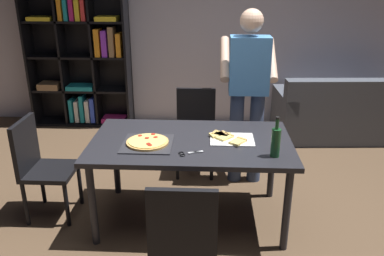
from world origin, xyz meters
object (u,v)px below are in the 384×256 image
at_px(chair_far_side, 196,125).
at_px(kitchen_scissors, 187,153).
at_px(pepperoni_pizza_on_tray, 148,143).
at_px(wine_bottle, 276,142).
at_px(chair_near_camera, 183,235).
at_px(dining_table, 191,148).
at_px(couch, 343,115).
at_px(bookshelf, 82,57).
at_px(person_serving_pizza, 248,88).
at_px(chair_left_end, 40,163).

distance_m(chair_far_side, kitchen_scissors, 1.27).
xyz_separation_m(pepperoni_pizza_on_tray, wine_bottle, (1.00, -0.18, 0.10)).
bearing_deg(chair_near_camera, dining_table, 90.00).
bearing_deg(dining_table, pepperoni_pizza_on_tray, -163.54).
xyz_separation_m(couch, wine_bottle, (-1.26, -2.27, 0.57)).
height_order(chair_far_side, bookshelf, bookshelf).
bearing_deg(kitchen_scissors, dining_table, 85.94).
bearing_deg(dining_table, person_serving_pizza, 55.08).
xyz_separation_m(dining_table, couch, (1.90, 1.99, -0.37)).
xyz_separation_m(dining_table, chair_near_camera, (-0.00, -0.97, -0.17)).
bearing_deg(bookshelf, pepperoni_pizza_on_tray, -62.47).
distance_m(pepperoni_pizza_on_tray, wine_bottle, 1.02).
relative_size(chair_left_end, person_serving_pizza, 0.51).
bearing_deg(chair_left_end, chair_near_camera, -36.30).
height_order(dining_table, kitchen_scissors, kitchen_scissors).
xyz_separation_m(dining_table, chair_left_end, (-1.32, 0.00, -0.17)).
relative_size(chair_far_side, wine_bottle, 2.85).
bearing_deg(chair_near_camera, couch, 57.21).
bearing_deg(person_serving_pizza, pepperoni_pizza_on_tray, -135.67).
relative_size(dining_table, bookshelf, 0.85).
height_order(chair_left_end, couch, chair_left_end).
height_order(chair_near_camera, person_serving_pizza, person_serving_pizza).
bearing_deg(couch, bookshelf, 173.57).
xyz_separation_m(chair_near_camera, chair_left_end, (-1.32, 0.97, 0.00)).
height_order(chair_near_camera, chair_left_end, same).
height_order(chair_near_camera, kitchen_scissors, chair_near_camera).
xyz_separation_m(chair_left_end, kitchen_scissors, (1.30, -0.27, 0.24)).
bearing_deg(dining_table, chair_far_side, 90.00).
xyz_separation_m(chair_near_camera, kitchen_scissors, (-0.02, 0.69, 0.24)).
xyz_separation_m(chair_far_side, person_serving_pizza, (0.52, -0.22, 0.49)).
height_order(wine_bottle, kitchen_scissors, wine_bottle).
height_order(bookshelf, person_serving_pizza, bookshelf).
xyz_separation_m(chair_near_camera, person_serving_pizza, (0.52, 1.72, 0.49)).
relative_size(chair_far_side, pepperoni_pizza_on_tray, 2.23).
bearing_deg(person_serving_pizza, bookshelf, 142.92).
bearing_deg(dining_table, wine_bottle, -23.48).
bearing_deg(person_serving_pizza, chair_far_side, 157.13).
relative_size(chair_near_camera, pepperoni_pizza_on_tray, 2.23).
bearing_deg(kitchen_scissors, person_serving_pizza, 62.07).
distance_m(chair_far_side, wine_bottle, 1.45).
distance_m(chair_near_camera, couch, 3.52).
distance_m(bookshelf, pepperoni_pizza_on_tray, 2.81).
relative_size(dining_table, chair_near_camera, 1.85).
relative_size(dining_table, couch, 0.95).
relative_size(couch, person_serving_pizza, 1.00).
xyz_separation_m(bookshelf, person_serving_pizza, (2.17, -1.64, 0.04)).
xyz_separation_m(couch, pepperoni_pizza_on_tray, (-2.25, -2.09, 0.46)).
bearing_deg(kitchen_scissors, chair_far_side, 89.10).
bearing_deg(dining_table, couch, 46.22).
bearing_deg(chair_left_end, kitchen_scissors, -11.90).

